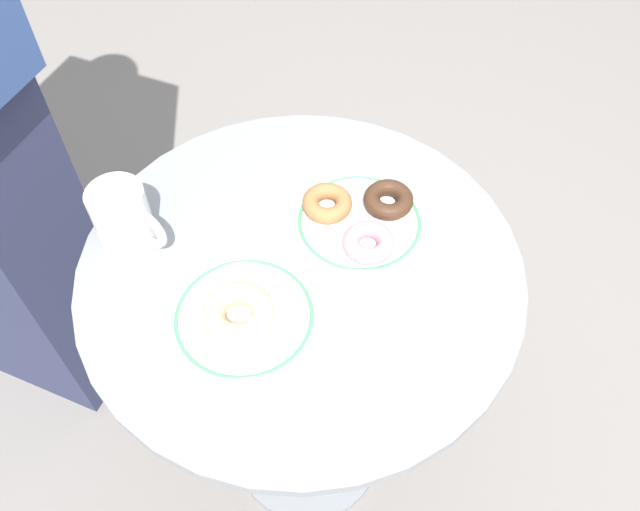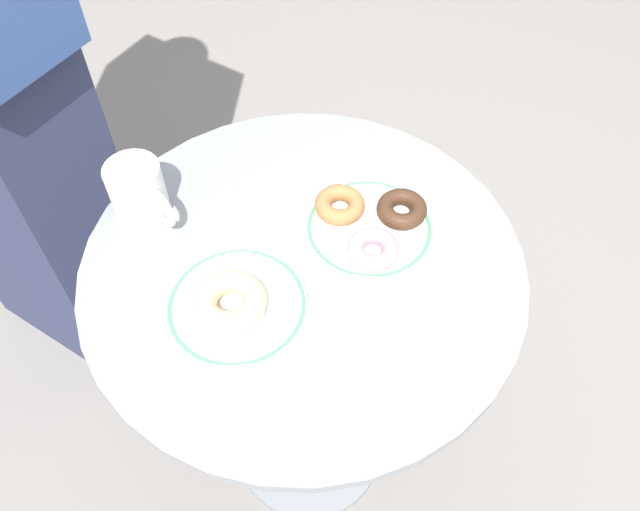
{
  "view_description": "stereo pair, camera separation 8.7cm",
  "coord_description": "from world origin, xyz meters",
  "px_view_note": "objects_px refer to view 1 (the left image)",
  "views": [
    {
      "loc": [
        -0.29,
        -0.46,
        1.46
      ],
      "look_at": [
        0.01,
        -0.03,
        0.76
      ],
      "focal_mm": 36.73,
      "sensor_mm": 36.0,
      "label": 1
    },
    {
      "loc": [
        -0.22,
        -0.5,
        1.46
      ],
      "look_at": [
        0.01,
        -0.03,
        0.76
      ],
      "focal_mm": 36.73,
      "sensor_mm": 36.0,
      "label": 2
    }
  ],
  "objects_px": {
    "cafe_table": "(304,343)",
    "paper_napkin": "(350,332)",
    "plate_right": "(359,223)",
    "donut_cinnamon": "(327,203)",
    "donut_pink_frosted": "(369,243)",
    "coffee_mug": "(124,217)",
    "donut_chocolate": "(388,200)",
    "donut_glazed": "(238,314)",
    "plate_left": "(244,317)"
  },
  "relations": [
    {
      "from": "cafe_table",
      "to": "paper_napkin",
      "type": "bearing_deg",
      "value": -94.37
    },
    {
      "from": "plate_right",
      "to": "cafe_table",
      "type": "bearing_deg",
      "value": -174.97
    },
    {
      "from": "plate_right",
      "to": "paper_napkin",
      "type": "relative_size",
      "value": 1.58
    },
    {
      "from": "donut_cinnamon",
      "to": "donut_pink_frosted",
      "type": "xyz_separation_m",
      "value": [
        0.0,
        -0.09,
        0.0
      ]
    },
    {
      "from": "donut_pink_frosted",
      "to": "donut_cinnamon",
      "type": "bearing_deg",
      "value": 92.81
    },
    {
      "from": "coffee_mug",
      "to": "paper_napkin",
      "type": "bearing_deg",
      "value": -62.29
    },
    {
      "from": "cafe_table",
      "to": "plate_right",
      "type": "relative_size",
      "value": 3.82
    },
    {
      "from": "cafe_table",
      "to": "donut_chocolate",
      "type": "relative_size",
      "value": 9.64
    },
    {
      "from": "donut_chocolate",
      "to": "donut_glazed",
      "type": "bearing_deg",
      "value": -171.25
    },
    {
      "from": "cafe_table",
      "to": "plate_right",
      "type": "height_order",
      "value": "plate_right"
    },
    {
      "from": "cafe_table",
      "to": "donut_cinnamon",
      "type": "height_order",
      "value": "donut_cinnamon"
    },
    {
      "from": "cafe_table",
      "to": "plate_right",
      "type": "xyz_separation_m",
      "value": [
        0.11,
        0.01,
        0.23
      ]
    },
    {
      "from": "donut_pink_frosted",
      "to": "coffee_mug",
      "type": "xyz_separation_m",
      "value": [
        -0.26,
        0.22,
        0.02
      ]
    },
    {
      "from": "plate_left",
      "to": "coffee_mug",
      "type": "distance_m",
      "value": 0.23
    },
    {
      "from": "donut_glazed",
      "to": "donut_chocolate",
      "type": "distance_m",
      "value": 0.29
    },
    {
      "from": "paper_napkin",
      "to": "donut_pink_frosted",
      "type": "bearing_deg",
      "value": 41.81
    },
    {
      "from": "donut_glazed",
      "to": "paper_napkin",
      "type": "bearing_deg",
      "value": -39.76
    },
    {
      "from": "donut_cinnamon",
      "to": "paper_napkin",
      "type": "xyz_separation_m",
      "value": [
        -0.1,
        -0.18,
        -0.02
      ]
    },
    {
      "from": "plate_left",
      "to": "donut_glazed",
      "type": "relative_size",
      "value": 1.95
    },
    {
      "from": "plate_right",
      "to": "donut_glazed",
      "type": "bearing_deg",
      "value": -169.05
    },
    {
      "from": "donut_glazed",
      "to": "coffee_mug",
      "type": "distance_m",
      "value": 0.23
    },
    {
      "from": "cafe_table",
      "to": "donut_pink_frosted",
      "type": "relative_size",
      "value": 9.64
    },
    {
      "from": "cafe_table",
      "to": "donut_chocolate",
      "type": "bearing_deg",
      "value": 3.02
    },
    {
      "from": "plate_left",
      "to": "donut_chocolate",
      "type": "relative_size",
      "value": 2.56
    },
    {
      "from": "paper_napkin",
      "to": "coffee_mug",
      "type": "height_order",
      "value": "coffee_mug"
    },
    {
      "from": "cafe_table",
      "to": "plate_left",
      "type": "xyz_separation_m",
      "value": [
        -0.11,
        -0.03,
        0.23
      ]
    },
    {
      "from": "plate_left",
      "to": "plate_right",
      "type": "bearing_deg",
      "value": 10.48
    },
    {
      "from": "donut_chocolate",
      "to": "cafe_table",
      "type": "bearing_deg",
      "value": -176.98
    },
    {
      "from": "paper_napkin",
      "to": "coffee_mug",
      "type": "distance_m",
      "value": 0.35
    },
    {
      "from": "donut_chocolate",
      "to": "donut_cinnamon",
      "type": "xyz_separation_m",
      "value": [
        -0.08,
        0.05,
        0.0
      ]
    },
    {
      "from": "donut_glazed",
      "to": "coffee_mug",
      "type": "xyz_separation_m",
      "value": [
        -0.05,
        0.22,
        0.02
      ]
    },
    {
      "from": "donut_glazed",
      "to": "donut_pink_frosted",
      "type": "xyz_separation_m",
      "value": [
        0.21,
        -0.0,
        -0.0
      ]
    },
    {
      "from": "plate_right",
      "to": "donut_chocolate",
      "type": "height_order",
      "value": "donut_chocolate"
    },
    {
      "from": "donut_pink_frosted",
      "to": "coffee_mug",
      "type": "distance_m",
      "value": 0.34
    },
    {
      "from": "plate_left",
      "to": "donut_pink_frosted",
      "type": "bearing_deg",
      "value": -1.89
    },
    {
      "from": "donut_chocolate",
      "to": "coffee_mug",
      "type": "distance_m",
      "value": 0.38
    },
    {
      "from": "cafe_table",
      "to": "donut_pink_frosted",
      "type": "xyz_separation_m",
      "value": [
        0.09,
        -0.04,
        0.25
      ]
    },
    {
      "from": "donut_cinnamon",
      "to": "plate_right",
      "type": "bearing_deg",
      "value": -60.84
    },
    {
      "from": "donut_chocolate",
      "to": "plate_left",
      "type": "bearing_deg",
      "value": -171.72
    },
    {
      "from": "paper_napkin",
      "to": "coffee_mug",
      "type": "relative_size",
      "value": 1.0
    },
    {
      "from": "donut_chocolate",
      "to": "donut_pink_frosted",
      "type": "distance_m",
      "value": 0.09
    },
    {
      "from": "donut_chocolate",
      "to": "donut_pink_frosted",
      "type": "height_order",
      "value": "same"
    },
    {
      "from": "plate_right",
      "to": "donut_cinnamon",
      "type": "xyz_separation_m",
      "value": [
        -0.03,
        0.05,
        0.02
      ]
    },
    {
      "from": "donut_glazed",
      "to": "donut_cinnamon",
      "type": "distance_m",
      "value": 0.23
    },
    {
      "from": "plate_right",
      "to": "donut_cinnamon",
      "type": "height_order",
      "value": "donut_cinnamon"
    },
    {
      "from": "plate_right",
      "to": "donut_pink_frosted",
      "type": "distance_m",
      "value": 0.06
    },
    {
      "from": "donut_cinnamon",
      "to": "donut_pink_frosted",
      "type": "distance_m",
      "value": 0.09
    },
    {
      "from": "donut_pink_frosted",
      "to": "paper_napkin",
      "type": "relative_size",
      "value": 0.63
    },
    {
      "from": "donut_glazed",
      "to": "donut_pink_frosted",
      "type": "relative_size",
      "value": 1.32
    },
    {
      "from": "donut_glazed",
      "to": "donut_pink_frosted",
      "type": "distance_m",
      "value": 0.21
    }
  ]
}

